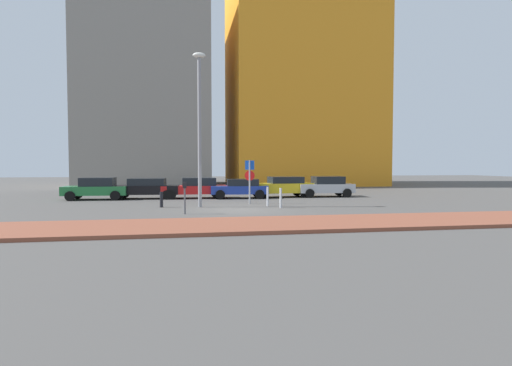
# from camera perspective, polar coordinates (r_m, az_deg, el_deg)

# --- Properties ---
(ground_plane) EXTENTS (120.00, 120.00, 0.00)m
(ground_plane) POSITION_cam_1_polar(r_m,az_deg,el_deg) (21.57, -2.59, -3.69)
(ground_plane) COLOR #4C4947
(sidewalk_brick) EXTENTS (40.00, 3.86, 0.14)m
(sidewalk_brick) POSITION_cam_1_polar(r_m,az_deg,el_deg) (15.67, 0.18, -5.81)
(sidewalk_brick) COLOR brown
(sidewalk_brick) RESTS_ON ground
(parked_car_green) EXTENTS (4.16, 2.02, 1.48)m
(parked_car_green) POSITION_cam_1_polar(r_m,az_deg,el_deg) (29.47, -21.29, -0.68)
(parked_car_green) COLOR #237238
(parked_car_green) RESTS_ON ground
(parked_car_black) EXTENTS (4.69, 2.13, 1.40)m
(parked_car_black) POSITION_cam_1_polar(r_m,az_deg,el_deg) (29.21, -15.07, -0.66)
(parked_car_black) COLOR black
(parked_car_black) RESTS_ON ground
(parked_car_red) EXTENTS (4.48, 1.90, 1.43)m
(parked_car_red) POSITION_cam_1_polar(r_m,az_deg,el_deg) (28.99, -8.41, -0.62)
(parked_car_red) COLOR red
(parked_car_red) RESTS_ON ground
(parked_car_blue) EXTENTS (4.04, 2.14, 1.34)m
(parked_car_blue) POSITION_cam_1_polar(r_m,az_deg,el_deg) (28.66, -2.22, -0.69)
(parked_car_blue) COLOR #1E389E
(parked_car_blue) RESTS_ON ground
(parked_car_yellow) EXTENTS (4.64, 2.19, 1.48)m
(parked_car_yellow) POSITION_cam_1_polar(r_m,az_deg,el_deg) (29.70, 3.60, -0.46)
(parked_car_yellow) COLOR gold
(parked_car_yellow) RESTS_ON ground
(parked_car_silver) EXTENTS (4.10, 2.24, 1.49)m
(parked_car_silver) POSITION_cam_1_polar(r_m,az_deg,el_deg) (30.45, 9.65, -0.41)
(parked_car_silver) COLOR #B7BABF
(parked_car_silver) RESTS_ON ground
(parking_sign_post) EXTENTS (0.59, 0.18, 2.62)m
(parking_sign_post) POSITION_cam_1_polar(r_m,az_deg,el_deg) (24.50, -0.89, 0.92)
(parking_sign_post) COLOR gray
(parking_sign_post) RESTS_ON ground
(parking_meter) EXTENTS (0.18, 0.14, 1.52)m
(parking_meter) POSITION_cam_1_polar(r_m,az_deg,el_deg) (19.74, -9.87, -1.47)
(parking_meter) COLOR #4C4C51
(parking_meter) RESTS_ON ground
(street_lamp) EXTENTS (0.70, 0.36, 8.45)m
(street_lamp) POSITION_cam_1_polar(r_m,az_deg,el_deg) (22.96, -7.86, 8.85)
(street_lamp) COLOR gray
(street_lamp) RESTS_ON ground
(traffic_bollard_near) EXTENTS (0.18, 0.18, 0.86)m
(traffic_bollard_near) POSITION_cam_1_polar(r_m,az_deg,el_deg) (23.17, -13.01, -2.26)
(traffic_bollard_near) COLOR black
(traffic_bollard_near) RESTS_ON ground
(traffic_bollard_mid) EXTENTS (0.12, 0.12, 1.09)m
(traffic_bollard_mid) POSITION_cam_1_polar(r_m,az_deg,el_deg) (23.25, 1.63, -1.89)
(traffic_bollard_mid) COLOR #B7B7BC
(traffic_bollard_mid) RESTS_ON ground
(traffic_bollard_far) EXTENTS (0.13, 0.13, 1.08)m
(traffic_bollard_far) POSITION_cam_1_polar(r_m,az_deg,el_deg) (22.32, 3.46, -2.09)
(traffic_bollard_far) COLOR #B7B7BC
(traffic_bollard_far) RESTS_ON ground
(building_colorful_midrise) EXTENTS (16.51, 14.24, 24.55)m
(building_colorful_midrise) POSITION_cam_1_polar(r_m,az_deg,el_deg) (50.70, 6.09, 13.86)
(building_colorful_midrise) COLOR orange
(building_colorful_midrise) RESTS_ON ground
(building_under_construction) EXTENTS (13.51, 14.54, 20.49)m
(building_under_construction) POSITION_cam_1_polar(r_m,az_deg,el_deg) (49.40, -14.77, 11.70)
(building_under_construction) COLOR gray
(building_under_construction) RESTS_ON ground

